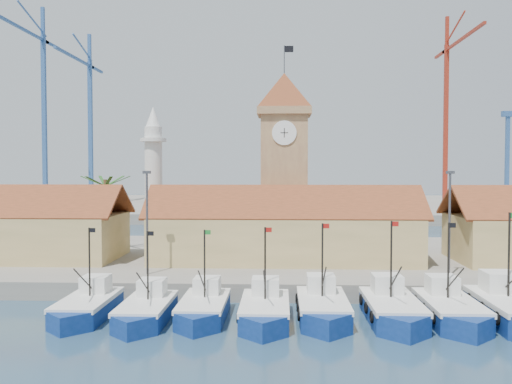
{
  "coord_description": "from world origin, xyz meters",
  "views": [
    {
      "loc": [
        -0.4,
        -36.99,
        10.73
      ],
      "look_at": [
        -2.76,
        18.0,
        8.45
      ],
      "focal_mm": 40.0,
      "sensor_mm": 36.0,
      "label": 1
    }
  ],
  "objects_px": {
    "clock_tower": "(284,157)",
    "minaret": "(154,177)",
    "boat_0": "(86,309)",
    "boat_5": "(393,311)"
  },
  "relations": [
    {
      "from": "clock_tower",
      "to": "minaret",
      "type": "bearing_deg",
      "value": 172.39
    },
    {
      "from": "boat_0",
      "to": "boat_5",
      "type": "bearing_deg",
      "value": -0.27
    },
    {
      "from": "boat_0",
      "to": "minaret",
      "type": "bearing_deg",
      "value": 91.64
    },
    {
      "from": "clock_tower",
      "to": "minaret",
      "type": "distance_m",
      "value": 15.3
    },
    {
      "from": "clock_tower",
      "to": "minaret",
      "type": "height_order",
      "value": "clock_tower"
    },
    {
      "from": "boat_5",
      "to": "clock_tower",
      "type": "xyz_separation_m",
      "value": [
        -7.48,
        23.3,
        11.2
      ]
    },
    {
      "from": "boat_5",
      "to": "minaret",
      "type": "xyz_separation_m",
      "value": [
        -22.48,
        25.3,
        8.96
      ]
    },
    {
      "from": "minaret",
      "to": "boat_0",
      "type": "bearing_deg",
      "value": -88.36
    },
    {
      "from": "boat_0",
      "to": "clock_tower",
      "type": "xyz_separation_m",
      "value": [
        14.28,
        23.19,
        11.26
      ]
    },
    {
      "from": "boat_5",
      "to": "clock_tower",
      "type": "distance_m",
      "value": 26.91
    }
  ]
}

